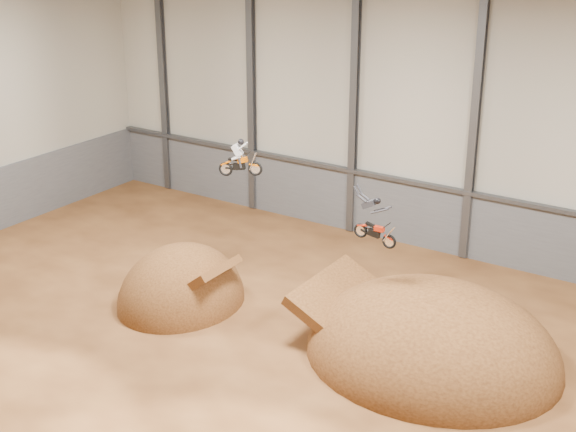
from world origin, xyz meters
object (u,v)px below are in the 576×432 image
object	(u,v)px
landing_ramp	(431,358)
fmx_rider_a	(241,156)
takeoff_ramp	(182,302)
fmx_rider_b	(374,218)

from	to	relation	value
landing_ramp	fmx_rider_a	size ratio (longest dim) A/B	5.14
takeoff_ramp	fmx_rider_b	size ratio (longest dim) A/B	2.55
takeoff_ramp	fmx_rider_a	world-z (taller)	fmx_rider_a
fmx_rider_a	fmx_rider_b	size ratio (longest dim) A/B	0.82
landing_ramp	fmx_rider_a	distance (m)	11.84
fmx_rider_a	fmx_rider_b	distance (m)	7.23
takeoff_ramp	fmx_rider_b	world-z (taller)	fmx_rider_b
takeoff_ramp	landing_ramp	size ratio (longest dim) A/B	0.61
takeoff_ramp	fmx_rider_b	xyz separation A→B (m)	(8.88, 1.49, 5.56)
takeoff_ramp	fmx_rider_a	size ratio (longest dim) A/B	3.12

